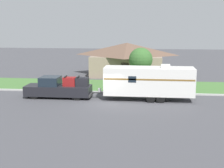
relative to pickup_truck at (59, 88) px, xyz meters
The scene contains 8 objects.
ground_plane 4.89m from the pickup_truck, 15.30° to the right, with size 120.00×120.00×0.00m, color #47474C.
curb_strip 5.33m from the pickup_truck, 28.14° to the left, with size 80.00×0.30×0.14m.
lawn_strip 7.74m from the pickup_truck, 52.89° to the left, with size 80.00×7.00×0.03m.
house_across_street 15.12m from the pickup_truck, 68.80° to the left, with size 9.89×7.65×4.33m.
pickup_truck is the anchor object (origin of this frame).
travel_trailer 8.42m from the pickup_truck, ahead, with size 9.11×2.24×3.27m.
mailbox 3.60m from the pickup_truck, 64.39° to the left, with size 0.48×0.20×1.38m.
tree_in_yard 9.67m from the pickup_truck, 37.45° to the left, with size 2.55×2.55×4.32m.
Camera 1 is at (3.53, -26.55, 6.82)m, focal length 50.00 mm.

